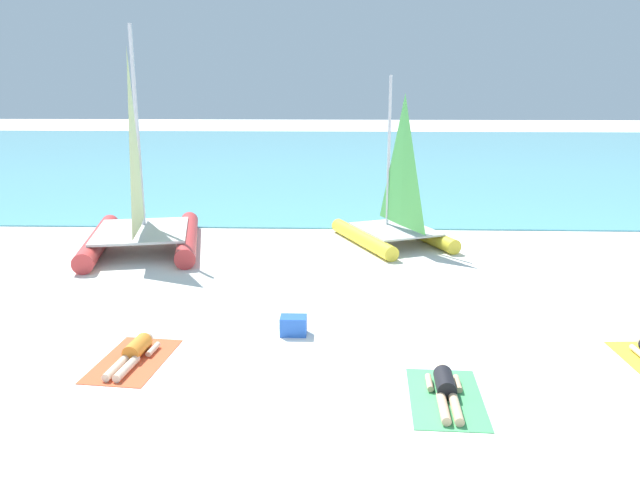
{
  "coord_description": "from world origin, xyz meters",
  "views": [
    {
      "loc": [
        0.5,
        -8.68,
        4.7
      ],
      "look_at": [
        0.0,
        5.01,
        1.2
      ],
      "focal_mm": 35.12,
      "sensor_mm": 36.0,
      "label": 1
    }
  ],
  "objects_px": {
    "sailboat_yellow": "(395,220)",
    "towel_center_right": "(446,398)",
    "sunbather_center_left": "(134,352)",
    "cooler_box": "(293,325)",
    "sunbather_center_right": "(446,388)",
    "towel_center_left": "(133,361)",
    "sailboat_red": "(141,218)"
  },
  "relations": [
    {
      "from": "sunbather_center_left",
      "to": "cooler_box",
      "type": "bearing_deg",
      "value": 29.93
    },
    {
      "from": "cooler_box",
      "to": "towel_center_right",
      "type": "bearing_deg",
      "value": -43.56
    },
    {
      "from": "sailboat_yellow",
      "to": "cooler_box",
      "type": "height_order",
      "value": "sailboat_yellow"
    },
    {
      "from": "cooler_box",
      "to": "sunbather_center_left",
      "type": "bearing_deg",
      "value": -155.84
    },
    {
      "from": "sailboat_yellow",
      "to": "towel_center_left",
      "type": "xyz_separation_m",
      "value": [
        -5.13,
        -8.24,
        -0.72
      ]
    },
    {
      "from": "sunbather_center_right",
      "to": "cooler_box",
      "type": "relative_size",
      "value": 3.13
    },
    {
      "from": "towel_center_left",
      "to": "sunbather_center_right",
      "type": "distance_m",
      "value": 5.31
    },
    {
      "from": "sailboat_red",
      "to": "towel_center_left",
      "type": "distance_m",
      "value": 7.6
    },
    {
      "from": "sunbather_center_right",
      "to": "towel_center_left",
      "type": "bearing_deg",
      "value": 170.81
    },
    {
      "from": "towel_center_left",
      "to": "sunbather_center_right",
      "type": "bearing_deg",
      "value": -11.5
    },
    {
      "from": "sailboat_yellow",
      "to": "cooler_box",
      "type": "bearing_deg",
      "value": -132.72
    },
    {
      "from": "towel_center_left",
      "to": "sunbather_center_right",
      "type": "xyz_separation_m",
      "value": [
        5.2,
        -1.06,
        0.13
      ]
    },
    {
      "from": "sailboat_yellow",
      "to": "towel_center_right",
      "type": "height_order",
      "value": "sailboat_yellow"
    },
    {
      "from": "sailboat_red",
      "to": "towel_center_left",
      "type": "xyz_separation_m",
      "value": [
        2.1,
        -7.25,
        -0.92
      ]
    },
    {
      "from": "sailboat_red",
      "to": "sunbather_center_right",
      "type": "relative_size",
      "value": 3.97
    },
    {
      "from": "sailboat_red",
      "to": "towel_center_left",
      "type": "relative_size",
      "value": 3.27
    },
    {
      "from": "towel_center_right",
      "to": "cooler_box",
      "type": "bearing_deg",
      "value": 136.44
    },
    {
      "from": "sailboat_yellow",
      "to": "sailboat_red",
      "type": "xyz_separation_m",
      "value": [
        -7.23,
        -0.99,
        0.2
      ]
    },
    {
      "from": "sunbather_center_left",
      "to": "towel_center_right",
      "type": "xyz_separation_m",
      "value": [
        5.19,
        -1.19,
        -0.13
      ]
    },
    {
      "from": "towel_center_left",
      "to": "sailboat_red",
      "type": "bearing_deg",
      "value": 106.12
    },
    {
      "from": "sailboat_red",
      "to": "sunbather_center_left",
      "type": "height_order",
      "value": "sailboat_red"
    },
    {
      "from": "sunbather_center_right",
      "to": "sailboat_yellow",
      "type": "bearing_deg",
      "value": 92.72
    },
    {
      "from": "sunbather_center_left",
      "to": "towel_center_right",
      "type": "height_order",
      "value": "sunbather_center_left"
    },
    {
      "from": "towel_center_right",
      "to": "cooler_box",
      "type": "xyz_separation_m",
      "value": [
        -2.51,
        2.39,
        0.17
      ]
    },
    {
      "from": "cooler_box",
      "to": "sunbather_center_right",
      "type": "bearing_deg",
      "value": -42.72
    },
    {
      "from": "towel_center_left",
      "to": "towel_center_right",
      "type": "xyz_separation_m",
      "value": [
        5.2,
        -1.12,
        0.0
      ]
    },
    {
      "from": "sailboat_red",
      "to": "sunbather_center_right",
      "type": "bearing_deg",
      "value": -60.8
    },
    {
      "from": "sunbather_center_left",
      "to": "cooler_box",
      "type": "height_order",
      "value": "cooler_box"
    },
    {
      "from": "sailboat_yellow",
      "to": "sunbather_center_left",
      "type": "distance_m",
      "value": 9.67
    },
    {
      "from": "sailboat_yellow",
      "to": "sunbather_center_right",
      "type": "bearing_deg",
      "value": -112.96
    },
    {
      "from": "sunbather_center_left",
      "to": "sunbather_center_right",
      "type": "relative_size",
      "value": 1.0
    },
    {
      "from": "towel_center_left",
      "to": "sunbather_center_left",
      "type": "bearing_deg",
      "value": 84.23
    }
  ]
}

